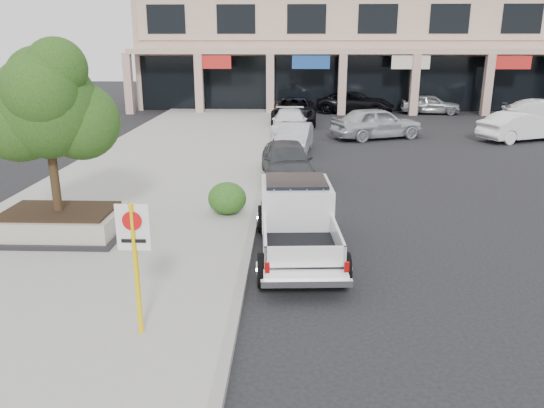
{
  "coord_description": "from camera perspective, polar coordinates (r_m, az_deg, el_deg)",
  "views": [
    {
      "loc": [
        -0.56,
        -10.72,
        4.89
      ],
      "look_at": [
        -0.98,
        1.5,
        1.16
      ],
      "focal_mm": 35.0,
      "sensor_mm": 36.0,
      "label": 1
    }
  ],
  "objects": [
    {
      "name": "ground",
      "position": [
        11.79,
        4.57,
        -7.58
      ],
      "size": [
        120.0,
        120.0,
        0.0
      ],
      "primitive_type": "plane",
      "color": "black",
      "rests_on": "ground"
    },
    {
      "name": "sidewalk",
      "position": [
        18.09,
        -13.94,
        1.03
      ],
      "size": [
        8.0,
        52.0,
        0.15
      ],
      "primitive_type": "cube",
      "color": "gray",
      "rests_on": "ground"
    },
    {
      "name": "curb",
      "position": [
        17.43,
        -1.34,
        0.93
      ],
      "size": [
        0.2,
        52.0,
        0.15
      ],
      "primitive_type": "cube",
      "color": "gray",
      "rests_on": "ground"
    },
    {
      "name": "strip_mall",
      "position": [
        45.46,
        13.41,
        16.36
      ],
      "size": [
        40.55,
        12.43,
        9.5
      ],
      "color": "tan",
      "rests_on": "ground"
    },
    {
      "name": "planter",
      "position": [
        14.57,
        -21.83,
        -1.93
      ],
      "size": [
        3.2,
        2.2,
        0.68
      ],
      "color": "black",
      "rests_on": "sidewalk"
    },
    {
      "name": "planter_tree",
      "position": [
        14.05,
        -22.4,
        9.69
      ],
      "size": [
        2.9,
        2.55,
        4.0
      ],
      "color": "black",
      "rests_on": "planter"
    },
    {
      "name": "no_parking_sign",
      "position": [
        8.93,
        -14.53,
        -4.98
      ],
      "size": [
        0.55,
        0.09,
        2.3
      ],
      "color": "yellow",
      "rests_on": "sidewalk"
    },
    {
      "name": "hedge",
      "position": [
        15.22,
        -4.84,
        0.61
      ],
      "size": [
        1.1,
        0.99,
        0.93
      ],
      "primitive_type": "ellipsoid",
      "color": "#124112",
      "rests_on": "sidewalk"
    },
    {
      "name": "pickup_truck",
      "position": [
        12.55,
        2.84,
        -1.99
      ],
      "size": [
        2.21,
        5.28,
        1.63
      ],
      "primitive_type": null,
      "rotation": [
        0.0,
        0.0,
        0.06
      ],
      "color": "silver",
      "rests_on": "ground"
    },
    {
      "name": "curb_car_a",
      "position": [
        19.47,
        1.61,
        4.65
      ],
      "size": [
        2.2,
        4.48,
        1.47
      ],
      "primitive_type": "imported",
      "rotation": [
        0.0,
        0.0,
        0.11
      ],
      "color": "#323438",
      "rests_on": "ground"
    },
    {
      "name": "curb_car_b",
      "position": [
        24.7,
        2.45,
        7.11
      ],
      "size": [
        1.9,
        4.18,
        1.33
      ],
      "primitive_type": "imported",
      "rotation": [
        0.0,
        0.0,
        -0.13
      ],
      "color": "#B0B1B8",
      "rests_on": "ground"
    },
    {
      "name": "curb_car_c",
      "position": [
        29.49,
        1.91,
        8.76
      ],
      "size": [
        1.91,
        4.68,
        1.36
      ],
      "primitive_type": "imported",
      "rotation": [
        0.0,
        0.0,
        0.0
      ],
      "color": "white",
      "rests_on": "ground"
    },
    {
      "name": "curb_car_d",
      "position": [
        33.61,
        2.36,
        9.98
      ],
      "size": [
        2.77,
        5.83,
        1.61
      ],
      "primitive_type": "imported",
      "rotation": [
        0.0,
        0.0,
        -0.02
      ],
      "color": "black",
      "rests_on": "ground"
    },
    {
      "name": "lot_car_a",
      "position": [
        28.81,
        11.21,
        8.56
      ],
      "size": [
        5.26,
        3.63,
        1.66
      ],
      "primitive_type": "imported",
      "rotation": [
        0.0,
        0.0,
        1.95
      ],
      "color": "#AEB2B7",
      "rests_on": "ground"
    },
    {
      "name": "lot_car_b",
      "position": [
        30.44,
        25.18,
        7.57
      ],
      "size": [
        4.79,
        3.32,
        1.5
      ],
      "primitive_type": "imported",
      "rotation": [
        0.0,
        0.0,
        2.0
      ],
      "color": "silver",
      "rests_on": "ground"
    },
    {
      "name": "lot_car_c",
      "position": [
        36.52,
        27.19,
        8.51
      ],
      "size": [
        4.99,
        2.94,
        1.36
      ],
      "primitive_type": "imported",
      "rotation": [
        0.0,
        0.0,
        1.33
      ],
      "color": "#303236",
      "rests_on": "ground"
    },
    {
      "name": "lot_car_d",
      "position": [
        39.14,
        8.98,
        10.71
      ],
      "size": [
        5.85,
        3.63,
        1.51
      ],
      "primitive_type": "imported",
      "rotation": [
        0.0,
        0.0,
        1.35
      ],
      "color": "black",
      "rests_on": "ground"
    },
    {
      "name": "lot_car_e",
      "position": [
        39.92,
        16.66,
        10.26
      ],
      "size": [
        4.27,
        2.05,
        1.41
      ],
      "primitive_type": "imported",
      "rotation": [
        0.0,
        0.0,
        1.47
      ],
      "color": "gray",
      "rests_on": "ground"
    }
  ]
}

